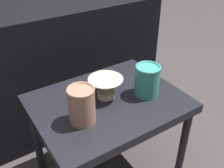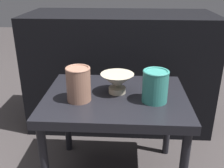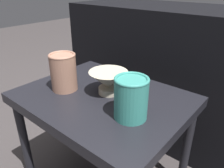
# 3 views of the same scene
# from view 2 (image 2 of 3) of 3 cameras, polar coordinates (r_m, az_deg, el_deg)

# --- Properties ---
(table) EXTENTS (0.64, 0.50, 0.47)m
(table) POSITION_cam_2_polar(r_m,az_deg,el_deg) (1.21, 0.77, -4.75)
(table) COLOR black
(table) RESTS_ON ground_plane
(couch_backdrop) EXTENTS (1.18, 0.50, 0.75)m
(couch_backdrop) POSITION_cam_2_polar(r_m,az_deg,el_deg) (1.77, 1.66, 3.11)
(couch_backdrop) COLOR black
(couch_backdrop) RESTS_ON ground_plane
(bowl) EXTENTS (0.15, 0.15, 0.09)m
(bowl) POSITION_cam_2_polar(r_m,az_deg,el_deg) (1.19, 1.14, 0.53)
(bowl) COLOR #B2A88E
(bowl) RESTS_ON table
(vase_textured_left) EXTENTS (0.11, 0.11, 0.15)m
(vase_textured_left) POSITION_cam_2_polar(r_m,az_deg,el_deg) (1.11, -7.30, 0.09)
(vase_textured_left) COLOR #996B56
(vase_textured_left) RESTS_ON table
(vase_colorful_right) EXTENTS (0.11, 0.11, 0.14)m
(vase_colorful_right) POSITION_cam_2_polar(r_m,az_deg,el_deg) (1.11, 9.39, -0.34)
(vase_colorful_right) COLOR teal
(vase_colorful_right) RESTS_ON table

